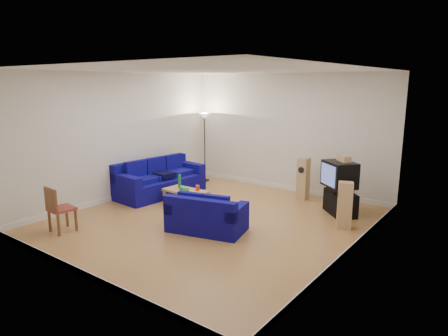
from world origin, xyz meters
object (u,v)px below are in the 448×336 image
Objects in this scene: sofa_loveseat at (206,218)px; television at (339,174)px; tv_stand at (340,203)px; coffee_table at (185,192)px; sofa_three_seat at (159,182)px.

television is (1.70, 2.66, 0.64)m from sofa_loveseat.
coffee_table is at bearing -107.81° from tv_stand.
sofa_three_seat is 4.69m from tv_stand.
sofa_loveseat is at bearing -77.97° from tv_stand.
coffee_table is at bearing 79.76° from sofa_three_seat.
tv_stand is at bearing 65.90° from television.
coffee_table is 1.19× the size of television.
tv_stand is 0.67m from television.
coffee_table is 1.28× the size of tv_stand.
tv_stand reaches higher than coffee_table.
television is (4.45, 1.30, 0.58)m from sofa_three_seat.
sofa_loveseat is 1.81× the size of television.
coffee_table is at bearing -114.20° from television.
sofa_loveseat is 1.94× the size of tv_stand.
sofa_three_seat is 2.67× the size of television.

